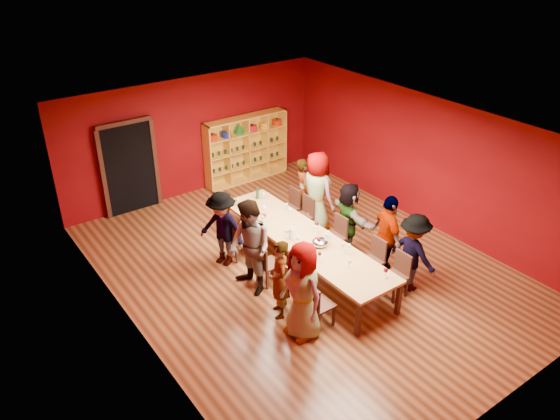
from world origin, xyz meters
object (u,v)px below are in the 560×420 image
at_px(chair_person_left_2, 266,262).
at_px(person_right_0, 413,253).
at_px(shelving_unit, 245,145).
at_px(chair_person_right_2, 337,234).
at_px(chair_person_right_0, 398,272).
at_px(chair_person_right_1, 374,257).
at_px(person_left_2, 250,248).
at_px(spittoon_bowl, 320,242).
at_px(chair_person_left_1, 294,285).
at_px(person_left_3, 222,229).
at_px(person_right_1, 388,236).
at_px(person_right_2, 349,218).
at_px(chair_person_right_4, 291,204).
at_px(chair_person_right_3, 305,213).
at_px(tasting_table, 303,239).
at_px(person_left_1, 279,280).
at_px(chair_person_left_3, 236,238).
at_px(person_right_4, 303,190).
at_px(chair_person_left_0, 317,303).
at_px(person_right_3, 317,192).
at_px(person_left_0, 302,291).

bearing_deg(chair_person_left_2, person_right_0, -38.44).
distance_m(shelving_unit, chair_person_right_2, 4.36).
bearing_deg(chair_person_right_0, chair_person_right_1, 90.00).
bearing_deg(person_left_2, person_right_0, 56.12).
bearing_deg(spittoon_bowl, chair_person_left_1, -154.56).
height_order(person_left_3, chair_person_right_1, person_left_3).
relative_size(shelving_unit, person_right_1, 1.39).
bearing_deg(chair_person_right_0, person_right_2, 79.98).
bearing_deg(chair_person_left_1, chair_person_right_4, 54.41).
bearing_deg(person_left_3, chair_person_left_1, -15.24).
xyz_separation_m(chair_person_right_2, chair_person_right_3, (0.00, 1.10, 0.00)).
height_order(tasting_table, person_left_1, person_left_1).
bearing_deg(chair_person_left_2, person_left_3, 105.32).
relative_size(chair_person_left_3, person_right_4, 0.57).
distance_m(chair_person_left_3, chair_person_right_1, 2.86).
xyz_separation_m(person_left_3, person_right_0, (2.49, -2.84, -0.02)).
relative_size(tasting_table, chair_person_right_0, 5.06).
distance_m(chair_person_right_3, spittoon_bowl, 1.81).
bearing_deg(chair_person_right_3, shelving_unit, 81.38).
height_order(chair_person_left_2, chair_person_right_2, same).
xyz_separation_m(chair_person_left_0, chair_person_left_3, (0.00, 2.67, 0.00)).
distance_m(tasting_table, person_right_3, 1.68).
bearing_deg(chair_person_right_1, tasting_table, 129.67).
xyz_separation_m(tasting_table, chair_person_left_1, (-0.91, -0.91, -0.20)).
bearing_deg(chair_person_left_3, person_right_0, -52.50).
relative_size(person_right_1, chair_person_right_3, 1.94).
height_order(person_right_2, chair_person_right_3, person_right_2).
bearing_deg(person_left_1, person_left_3, -156.73).
height_order(person_left_1, chair_person_right_1, person_left_1).
height_order(person_left_2, person_right_4, person_left_2).
relative_size(person_left_3, chair_person_right_2, 1.83).
distance_m(person_right_1, chair_person_right_4, 2.77).
relative_size(chair_person_left_1, spittoon_bowl, 2.77).
bearing_deg(chair_person_right_4, person_right_0, -83.87).
bearing_deg(person_right_0, person_left_0, 83.59).
bearing_deg(chair_person_left_3, person_left_0, -96.93).
bearing_deg(chair_person_left_2, person_right_4, 36.91).
height_order(chair_person_right_0, person_right_1, person_right_1).
height_order(chair_person_right_1, spittoon_bowl, spittoon_bowl).
height_order(person_left_2, person_right_3, person_left_2).
bearing_deg(chair_person_left_3, person_right_2, -27.27).
xyz_separation_m(chair_person_right_2, spittoon_bowl, (-0.86, -0.47, 0.33)).
xyz_separation_m(person_left_0, person_right_2, (2.45, 1.57, -0.12)).
distance_m(chair_person_left_2, chair_person_right_2, 1.82).
distance_m(person_right_2, chair_person_right_4, 1.67).
height_order(person_left_0, chair_person_right_4, person_left_0).
xyz_separation_m(person_right_3, person_right_4, (0.02, 0.52, -0.16)).
distance_m(chair_person_right_1, chair_person_right_4, 2.73).
relative_size(chair_person_left_0, chair_person_right_4, 1.00).
distance_m(chair_person_left_2, person_left_2, 0.57).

